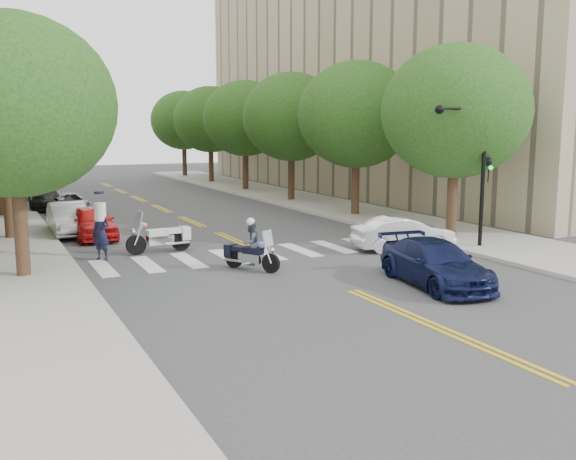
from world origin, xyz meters
TOP-DOWN VIEW (x-y plane):
  - ground at (0.00, 0.00)m, footprint 140.00×140.00m
  - sidewalk_right at (9.50, 22.00)m, footprint 5.00×60.00m
  - building_right at (26.00, 26.00)m, footprint 26.00×44.00m
  - tree_l_0 at (-8.80, 6.00)m, footprint 6.40×6.40m
  - tree_l_1 at (-8.80, 14.00)m, footprint 6.40×6.40m
  - tree_r_0 at (8.80, 6.00)m, footprint 6.40×6.40m
  - tree_r_1 at (8.80, 14.00)m, footprint 6.40×6.40m
  - tree_r_2 at (8.80, 22.00)m, footprint 6.40×6.40m
  - tree_r_3 at (8.80, 30.00)m, footprint 6.40×6.40m
  - tree_r_4 at (8.80, 38.00)m, footprint 6.40×6.40m
  - tree_r_5 at (8.80, 46.00)m, footprint 6.40×6.40m
  - traffic_signal_pole at (7.72, 3.50)m, footprint 2.82×0.42m
  - motorcycle_police at (-1.65, 4.07)m, footprint 1.38×2.05m
  - motorcycle_parked at (-3.45, 8.52)m, footprint 2.63×0.72m
  - officer_standing at (-5.97, 7.97)m, footprint 0.86×0.90m
  - convertible at (5.32, 4.75)m, footprint 4.26×2.18m
  - sedan_blue at (2.71, -0.50)m, footprint 2.60×5.04m
  - parked_car_a at (-5.46, 13.00)m, footprint 1.72×4.25m
  - parked_car_b at (-6.30, 14.50)m, footprint 1.55×4.41m
  - parked_car_c at (-5.30, 22.07)m, footprint 2.22×4.37m
  - parked_car_d at (-6.30, 24.97)m, footprint 2.06×4.64m
  - parked_car_e at (-6.30, 29.50)m, footprint 1.76×3.82m

SIDE VIEW (x-z plane):
  - ground at x=0.00m, z-range 0.00..0.00m
  - sidewalk_right at x=9.50m, z-range 0.00..0.15m
  - motorcycle_parked at x=-3.45m, z-range -0.26..1.43m
  - parked_car_c at x=-5.30m, z-range 0.00..1.18m
  - parked_car_e at x=-6.30m, z-range 0.00..1.27m
  - parked_car_d at x=-6.30m, z-range 0.00..1.32m
  - convertible at x=5.32m, z-range 0.00..1.34m
  - sedan_blue at x=2.71m, z-range 0.00..1.40m
  - parked_car_a at x=-5.46m, z-range 0.00..1.45m
  - parked_car_b at x=-6.30m, z-range 0.00..1.45m
  - motorcycle_police at x=-1.65m, z-range -0.10..1.73m
  - officer_standing at x=-5.97m, z-range 0.00..2.07m
  - traffic_signal_pole at x=7.72m, z-range 0.72..6.72m
  - tree_l_0 at x=-8.80m, z-range 1.33..9.78m
  - tree_l_1 at x=-8.80m, z-range 1.33..9.78m
  - tree_r_0 at x=8.80m, z-range 1.33..9.78m
  - tree_r_1 at x=8.80m, z-range 1.33..9.78m
  - tree_r_2 at x=8.80m, z-range 1.33..9.78m
  - tree_r_3 at x=8.80m, z-range 1.33..9.78m
  - tree_r_4 at x=8.80m, z-range 1.33..9.78m
  - tree_r_5 at x=8.80m, z-range 1.33..9.78m
  - building_right at x=26.00m, z-range 0.00..22.00m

